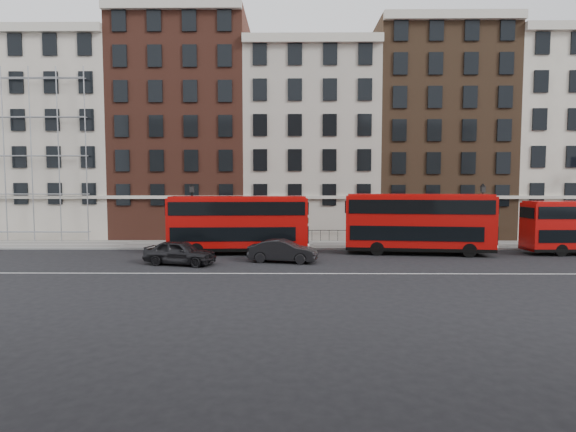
{
  "coord_description": "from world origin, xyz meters",
  "views": [
    {
      "loc": [
        -1.85,
        -28.79,
        5.36
      ],
      "look_at": [
        -2.16,
        5.0,
        3.0
      ],
      "focal_mm": 28.0,
      "sensor_mm": 36.0,
      "label": 1
    }
  ],
  "objects_px": {
    "bus_b": "(238,223)",
    "car_rear": "(180,252)",
    "bus_c": "(417,222)",
    "car_front": "(283,251)"
  },
  "relations": [
    {
      "from": "car_rear",
      "to": "bus_c",
      "type": "bearing_deg",
      "value": -60.78
    },
    {
      "from": "bus_c",
      "to": "car_rear",
      "type": "height_order",
      "value": "bus_c"
    },
    {
      "from": "bus_c",
      "to": "bus_b",
      "type": "bearing_deg",
      "value": -173.03
    },
    {
      "from": "bus_b",
      "to": "car_rear",
      "type": "height_order",
      "value": "bus_b"
    },
    {
      "from": "car_rear",
      "to": "car_front",
      "type": "xyz_separation_m",
      "value": [
        6.9,
        1.01,
        -0.04
      ]
    },
    {
      "from": "bus_b",
      "to": "bus_c",
      "type": "bearing_deg",
      "value": -2.7
    },
    {
      "from": "bus_b",
      "to": "car_front",
      "type": "relative_size",
      "value": 2.27
    },
    {
      "from": "car_rear",
      "to": "car_front",
      "type": "distance_m",
      "value": 6.98
    },
    {
      "from": "bus_c",
      "to": "car_front",
      "type": "bearing_deg",
      "value": -153.21
    },
    {
      "from": "bus_b",
      "to": "car_rear",
      "type": "xyz_separation_m",
      "value": [
        -3.34,
        -4.72,
        -1.58
      ]
    }
  ]
}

